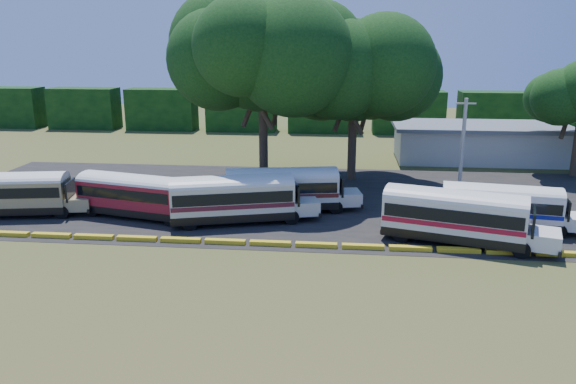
# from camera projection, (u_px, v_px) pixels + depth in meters

# --- Properties ---
(ground) EXTENTS (160.00, 160.00, 0.00)m
(ground) POSITION_uv_depth(u_px,v_px,m) (292.00, 252.00, 35.52)
(ground) COLOR #37501A
(ground) RESTS_ON ground
(asphalt_strip) EXTENTS (64.00, 24.00, 0.02)m
(asphalt_strip) POSITION_uv_depth(u_px,v_px,m) (317.00, 200.00, 46.94)
(asphalt_strip) COLOR black
(asphalt_strip) RESTS_ON ground
(curb) EXTENTS (53.70, 0.45, 0.30)m
(curb) POSITION_uv_depth(u_px,v_px,m) (293.00, 244.00, 36.44)
(curb) COLOR yellow
(curb) RESTS_ON ground
(terminal_building) EXTENTS (19.00, 9.00, 4.00)m
(terminal_building) POSITION_uv_depth(u_px,v_px,m) (480.00, 142.00, 62.00)
(terminal_building) COLOR #BAB5AA
(terminal_building) RESTS_ON ground
(treeline_backdrop) EXTENTS (130.00, 4.00, 6.00)m
(treeline_backdrop) POSITION_uv_depth(u_px,v_px,m) (324.00, 111.00, 80.80)
(treeline_backdrop) COLOR black
(treeline_backdrop) RESTS_ON ground
(bus_beige) EXTENTS (10.53, 4.31, 3.37)m
(bus_beige) POSITION_uv_depth(u_px,v_px,m) (13.00, 191.00, 42.33)
(bus_beige) COLOR black
(bus_beige) RESTS_ON ground
(bus_red) EXTENTS (10.30, 4.77, 3.29)m
(bus_red) POSITION_uv_depth(u_px,v_px,m) (134.00, 193.00, 42.05)
(bus_red) COLOR black
(bus_red) RESTS_ON ground
(bus_cream_west) EXTENTS (11.15, 5.56, 3.56)m
(bus_cream_west) POSITION_uv_depth(u_px,v_px,m) (235.00, 196.00, 40.67)
(bus_cream_west) COLOR black
(bus_cream_west) RESTS_ON ground
(bus_cream_east) EXTENTS (10.83, 4.50, 3.46)m
(bus_cream_east) POSITION_uv_depth(u_px,v_px,m) (285.00, 187.00, 43.50)
(bus_cream_east) COLOR black
(bus_cream_east) RESTS_ON ground
(bus_white_red) EXTENTS (11.30, 5.75, 3.61)m
(bus_white_red) POSITION_uv_depth(u_px,v_px,m) (458.00, 214.00, 36.47)
(bus_white_red) COLOR black
(bus_white_red) RESTS_ON ground
(bus_white_blue) EXTENTS (10.00, 3.85, 3.21)m
(bus_white_blue) POSITION_uv_depth(u_px,v_px,m) (504.00, 204.00, 39.37)
(bus_white_blue) COLOR black
(bus_white_blue) RESTS_ON ground
(tree_west) EXTENTS (14.07, 14.07, 17.06)m
(tree_west) POSITION_uv_depth(u_px,v_px,m) (262.00, 53.00, 49.02)
(tree_west) COLOR #382B1C
(tree_west) RESTS_ON ground
(tree_center) EXTENTS (12.64, 12.64, 14.87)m
(tree_center) POSITION_uv_depth(u_px,v_px,m) (354.00, 71.00, 51.41)
(tree_center) COLOR #382B1C
(tree_center) RESTS_ON ground
(utility_pole) EXTENTS (1.60, 0.30, 8.52)m
(utility_pole) POSITION_uv_depth(u_px,v_px,m) (462.00, 150.00, 45.50)
(utility_pole) COLOR #9A968C
(utility_pole) RESTS_ON ground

